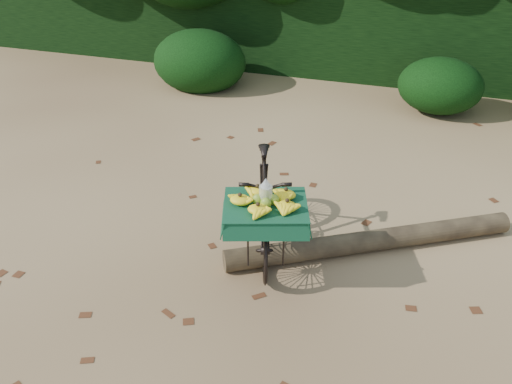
% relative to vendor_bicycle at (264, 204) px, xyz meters
% --- Properties ---
extents(ground, '(80.00, 80.00, 0.00)m').
position_rel_vendor_bicycle_xyz_m(ground, '(0.19, 0.46, -0.57)').
color(ground, tan).
rests_on(ground, ground).
extents(vendor_bicycle, '(1.21, 1.97, 1.12)m').
position_rel_vendor_bicycle_xyz_m(vendor_bicycle, '(0.00, 0.00, 0.00)').
color(vendor_bicycle, black).
rests_on(vendor_bicycle, ground).
extents(fallen_log, '(2.98, 1.93, 0.24)m').
position_rel_vendor_bicycle_xyz_m(fallen_log, '(1.15, 0.33, -0.45)').
color(fallen_log, brown).
rests_on(fallen_log, ground).
extents(hedge_backdrop, '(26.00, 1.80, 1.80)m').
position_rel_vendor_bicycle_xyz_m(hedge_backdrop, '(0.19, 6.76, 0.33)').
color(hedge_backdrop, black).
rests_on(hedge_backdrop, ground).
extents(bush_clumps, '(8.80, 1.70, 0.90)m').
position_rel_vendor_bicycle_xyz_m(bush_clumps, '(0.69, 4.76, -0.12)').
color(bush_clumps, black).
rests_on(bush_clumps, ground).
extents(leaf_litter, '(7.00, 7.30, 0.01)m').
position_rel_vendor_bicycle_xyz_m(leaf_litter, '(0.19, 1.11, -0.57)').
color(leaf_litter, '#4E2814').
rests_on(leaf_litter, ground).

